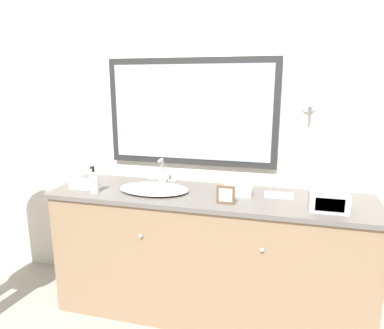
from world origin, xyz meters
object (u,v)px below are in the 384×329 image
object	(u,v)px
sink_basin	(154,188)
soap_bottle	(94,182)
picture_frame	(226,195)
appliance_box	(329,202)

from	to	relation	value
sink_basin	soap_bottle	size ratio (longest dim) A/B	2.61
soap_bottle	picture_frame	distance (m)	0.91
appliance_box	picture_frame	world-z (taller)	picture_frame
picture_frame	soap_bottle	bearing A→B (deg)	179.60
sink_basin	picture_frame	bearing A→B (deg)	-14.96
sink_basin	picture_frame	size ratio (longest dim) A/B	4.13
soap_bottle	picture_frame	world-z (taller)	soap_bottle
sink_basin	appliance_box	size ratio (longest dim) A/B	2.22
sink_basin	picture_frame	world-z (taller)	sink_basin
soap_bottle	picture_frame	bearing A→B (deg)	-0.40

